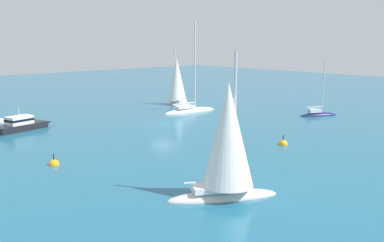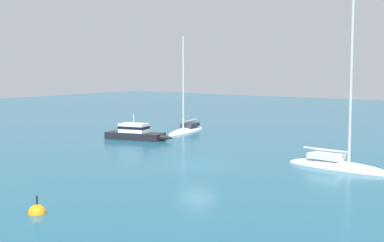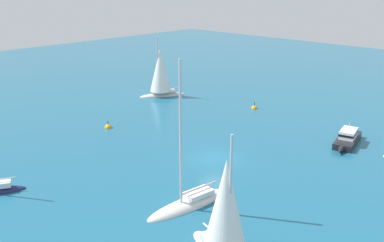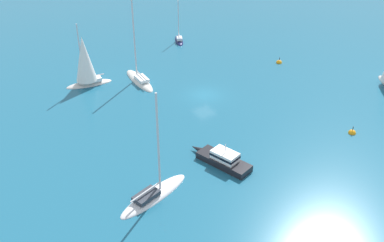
{
  "view_description": "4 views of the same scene",
  "coord_description": "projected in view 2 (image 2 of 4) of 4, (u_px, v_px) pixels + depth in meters",
  "views": [
    {
      "loc": [
        -32.44,
        -40.12,
        9.57
      ],
      "look_at": [
        1.41,
        -3.31,
        0.67
      ],
      "focal_mm": 44.33,
      "sensor_mm": 36.0,
      "label": 1
    },
    {
      "loc": [
        23.56,
        -31.67,
        6.98
      ],
      "look_at": [
        -3.76,
        4.3,
        2.53
      ],
      "focal_mm": 53.66,
      "sensor_mm": 36.0,
      "label": 2
    },
    {
      "loc": [
        30.02,
        25.78,
        16.84
      ],
      "look_at": [
        -1.83,
        -4.86,
        2.31
      ],
      "focal_mm": 41.03,
      "sensor_mm": 36.0,
      "label": 3
    },
    {
      "loc": [
        -38.97,
        30.12,
        25.19
      ],
      "look_at": [
        -6.38,
        6.57,
        1.47
      ],
      "focal_mm": 40.97,
      "sensor_mm": 36.0,
      "label": 4
    }
  ],
  "objects": [
    {
      "name": "sailboat",
      "position": [
        338.0,
        165.0,
        38.62
      ],
      "size": [
        7.93,
        2.69,
        12.07
      ],
      "rotation": [
        0.0,
        0.0,
        6.17
      ],
      "color": "silver",
      "rests_on": "ground"
    },
    {
      "name": "mooring_buoy",
      "position": [
        37.0,
        213.0,
        26.97
      ],
      "size": [
        0.87,
        0.87,
        1.29
      ],
      "color": "orange",
      "rests_on": "ground"
    },
    {
      "name": "motor_cruiser",
      "position": [
        136.0,
        133.0,
        53.53
      ],
      "size": [
        6.97,
        3.1,
        2.37
      ],
      "rotation": [
        0.0,
        0.0,
        0.23
      ],
      "color": "black",
      "rests_on": "ground"
    },
    {
      "name": "ground_plane",
      "position": [
        198.0,
        165.0,
        39.97
      ],
      "size": [
        160.0,
        160.0,
        0.0
      ],
      "primitive_type": "plane",
      "color": "#1E607F"
    },
    {
      "name": "ketch",
      "position": [
        187.0,
        130.0,
        59.97
      ],
      "size": [
        3.6,
        7.98,
        10.25
      ],
      "rotation": [
        0.0,
        0.0,
        4.95
      ],
      "color": "white",
      "rests_on": "ground"
    }
  ]
}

